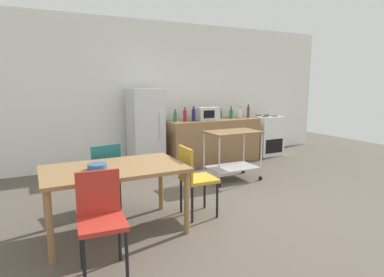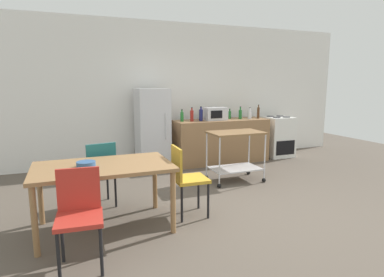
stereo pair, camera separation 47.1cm
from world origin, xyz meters
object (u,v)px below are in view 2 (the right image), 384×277
(bottle_wine, at_px, (230,115))
(chair_mustard, at_px, (186,176))
(bottle_sesame_oil, at_px, (258,113))
(chair_red, at_px, (79,211))
(microwave, at_px, (215,114))
(bottle_soda, at_px, (182,116))
(bottle_sparkling_water, at_px, (240,114))
(fruit_bowl, at_px, (86,164))
(chair_teal, at_px, (100,170))
(kitchen_cart, at_px, (235,148))
(bottle_soy_sauce, at_px, (201,115))
(stove_oven, at_px, (278,137))
(bottle_hot_sauce, at_px, (250,114))
(refrigerator, at_px, (152,128))
(dining_table, at_px, (103,172))
(bottle_vinegar, at_px, (192,116))

(bottle_wine, bearing_deg, chair_mustard, -127.76)
(chair_mustard, height_order, bottle_sesame_oil, bottle_sesame_oil)
(chair_red, distance_m, microwave, 4.22)
(bottle_soda, xyz_separation_m, bottle_sparkling_water, (1.32, -0.01, 0.00))
(chair_mustard, distance_m, bottle_wine, 3.17)
(chair_red, xyz_separation_m, fruit_bowl, (0.11, 0.67, 0.26))
(chair_red, relative_size, chair_teal, 1.00)
(bottle_sparkling_water, bearing_deg, kitchen_cart, -122.39)
(kitchen_cart, height_order, bottle_soy_sauce, bottle_soy_sauce)
(stove_oven, relative_size, bottle_soy_sauce, 3.16)
(chair_red, relative_size, stove_oven, 0.97)
(bottle_soda, bearing_deg, bottle_hot_sauce, -1.82)
(chair_mustard, bearing_deg, bottle_sesame_oil, -45.62)
(bottle_soda, xyz_separation_m, microwave, (0.73, 0.02, 0.03))
(chair_red, distance_m, refrigerator, 3.53)
(fruit_bowl, bearing_deg, chair_teal, 74.50)
(chair_mustard, bearing_deg, chair_red, 120.74)
(microwave, bearing_deg, chair_red, -132.06)
(stove_oven, xyz_separation_m, microwave, (-1.59, -0.00, 0.58))
(bottle_sesame_oil, bearing_deg, bottle_soy_sauce, 178.61)
(stove_oven, relative_size, bottle_hot_sauce, 3.79)
(refrigerator, bearing_deg, stove_oven, -1.60)
(chair_red, relative_size, bottle_soy_sauce, 3.06)
(dining_table, distance_m, bottle_hot_sauce, 4.06)
(chair_red, bearing_deg, refrigerator, 69.23)
(chair_red, bearing_deg, fruit_bowl, 85.04)
(bottle_wine, xyz_separation_m, bottle_sparkling_water, (0.20, -0.10, 0.02))
(bottle_soda, distance_m, bottle_soy_sauce, 0.39)
(chair_mustard, distance_m, bottle_soda, 2.57)
(kitchen_cart, relative_size, bottle_soda, 3.73)
(chair_red, bearing_deg, kitchen_cart, 39.04)
(bottle_vinegar, height_order, microwave, bottle_vinegar)
(stove_oven, relative_size, bottle_vinegar, 3.29)
(bottle_hot_sauce, bearing_deg, bottle_wine, 161.19)
(chair_mustard, bearing_deg, bottle_vinegar, -21.18)
(bottle_soy_sauce, relative_size, fruit_bowl, 1.44)
(bottle_soda, relative_size, bottle_wine, 1.13)
(chair_red, distance_m, chair_mustard, 1.45)
(kitchen_cart, distance_m, bottle_soy_sauce, 1.35)
(stove_oven, bearing_deg, chair_teal, -157.13)
(bottle_soy_sauce, bearing_deg, bottle_wine, 10.49)
(chair_red, xyz_separation_m, microwave, (2.80, 3.11, 0.51))
(bottle_soy_sauce, bearing_deg, bottle_hot_sauce, -0.23)
(bottle_wine, bearing_deg, chair_teal, -148.12)
(fruit_bowl, bearing_deg, bottle_sparkling_water, 36.26)
(dining_table, relative_size, fruit_bowl, 7.40)
(microwave, xyz_separation_m, bottle_sparkling_water, (0.59, -0.03, -0.03))
(microwave, xyz_separation_m, bottle_wine, (0.39, 0.07, -0.04))
(bottle_vinegar, relative_size, bottle_hot_sauce, 1.15)
(bottle_hot_sauce, xyz_separation_m, fruit_bowl, (-3.49, -2.37, -0.21))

